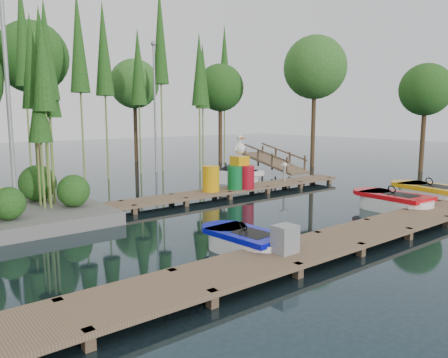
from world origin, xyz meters
TOP-DOWN VIEW (x-y plane):
  - ground_plane at (0.00, 0.00)m, footprint 90.00×90.00m
  - near_dock at (0.00, -4.50)m, footprint 18.00×1.50m
  - far_dock at (1.00, 2.50)m, footprint 15.00×1.20m
  - tree_screen at (-2.04, 10.60)m, footprint 34.42×18.53m
  - lamp_island at (-5.50, 2.50)m, footprint 0.30×0.30m
  - lamp_rear at (4.00, 11.00)m, footprint 0.30×0.30m
  - ramp at (9.00, 6.50)m, footprint 1.50×3.94m
  - boat_blue at (-1.90, -3.28)m, footprint 1.26×2.51m
  - boat_red at (4.99, -3.05)m, footprint 1.40×2.88m
  - boat_yellow_near at (7.46, -3.12)m, footprint 1.71×3.15m
  - boat_white_far at (4.78, 5.04)m, footprint 2.36×3.12m
  - utility_cabinet at (-1.87, -4.50)m, footprint 0.49×0.41m
  - yellow_barrel at (1.46, 2.50)m, footprint 0.66×0.66m
  - drum_cluster at (2.86, 2.34)m, footprint 1.24×1.13m
  - seagull_post at (5.55, 2.50)m, footprint 0.53×0.29m

SIDE VIEW (x-z plane):
  - ground_plane at x=0.00m, z-range 0.00..0.00m
  - far_dock at x=1.00m, z-range -0.02..0.48m
  - near_dock at x=0.00m, z-range -0.02..0.48m
  - boat_blue at x=-1.90m, z-range -0.17..0.65m
  - boat_red at x=4.99m, z-range -0.20..0.75m
  - boat_yellow_near at x=7.46m, z-range -0.21..0.80m
  - boat_white_far at x=4.78m, z-range -0.37..0.97m
  - ramp at x=9.00m, z-range -0.16..1.33m
  - utility_cabinet at x=-1.87m, z-range 0.30..0.90m
  - yellow_barrel at x=1.46m, z-range 0.30..1.29m
  - seagull_post at x=5.55m, z-range 0.45..1.29m
  - drum_cluster at x=2.86m, z-range -0.14..1.99m
  - lamp_island at x=-5.50m, z-range 0.64..7.89m
  - lamp_rear at x=4.00m, z-range 0.64..7.89m
  - tree_screen at x=-2.04m, z-range 0.96..11.27m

